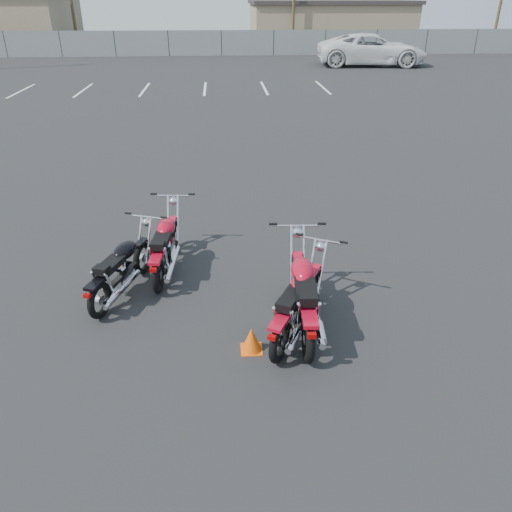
{
  "coord_description": "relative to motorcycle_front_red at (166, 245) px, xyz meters",
  "views": [
    {
      "loc": [
        -0.28,
        -6.2,
        4.25
      ],
      "look_at": [
        0.2,
        0.6,
        0.65
      ],
      "focal_mm": 35.0,
      "sensor_mm": 36.0,
      "label": 1
    }
  ],
  "objects": [
    {
      "name": "parking_line_stripes",
      "position": [
        -1.22,
        18.56,
        -0.47
      ],
      "size": [
        15.12,
        4.0,
        0.01
      ],
      "color": "silver",
      "rests_on": "ground"
    },
    {
      "name": "ground",
      "position": [
        1.28,
        -1.44,
        -0.47
      ],
      "size": [
        120.0,
        120.0,
        0.0
      ],
      "primitive_type": "plane",
      "color": "black",
      "rests_on": "ground"
    },
    {
      "name": "training_cone_near",
      "position": [
        2.4,
        -0.38,
        -0.32
      ],
      "size": [
        0.25,
        0.25,
        0.3
      ],
      "color": "#F3590C",
      "rests_on": "ground"
    },
    {
      "name": "white_van",
      "position": [
        11.05,
        26.89,
        1.08
      ],
      "size": [
        4.04,
        8.44,
        3.1
      ],
      "primitive_type": "imported",
      "rotation": [
        0.0,
        0.0,
        1.47
      ],
      "color": "white",
      "rests_on": "ground"
    },
    {
      "name": "motorcycle_third_red",
      "position": [
        1.99,
        -1.9,
        -0.0
      ],
      "size": [
        1.33,
        2.01,
        1.02
      ],
      "color": "black",
      "rests_on": "ground"
    },
    {
      "name": "tan_building_east",
      "position": [
        11.28,
        42.56,
        1.39
      ],
      "size": [
        14.4,
        9.4,
        3.7
      ],
      "color": "#907E5D",
      "rests_on": "ground"
    },
    {
      "name": "motorcycle_rear_red",
      "position": [
        2.08,
        -1.76,
        0.04
      ],
      "size": [
        0.88,
        2.29,
        1.12
      ],
      "color": "black",
      "rests_on": "ground"
    },
    {
      "name": "training_cone_extra",
      "position": [
        1.31,
        -2.31,
        -0.3
      ],
      "size": [
        0.29,
        0.29,
        0.35
      ],
      "color": "#F3590C",
      "rests_on": "ground"
    },
    {
      "name": "motorcycle_second_black",
      "position": [
        -0.62,
        -0.73,
        -0.02
      ],
      "size": [
        1.07,
        1.96,
        0.97
      ],
      "color": "black",
      "rests_on": "ground"
    },
    {
      "name": "chainlink_fence",
      "position": [
        1.28,
        33.56,
        0.43
      ],
      "size": [
        80.06,
        0.06,
        1.8
      ],
      "color": "slate",
      "rests_on": "ground"
    },
    {
      "name": "motorcycle_front_red",
      "position": [
        0.0,
        0.0,
        0.0
      ],
      "size": [
        0.81,
        2.1,
        1.03
      ],
      "color": "black",
      "rests_on": "ground"
    }
  ]
}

